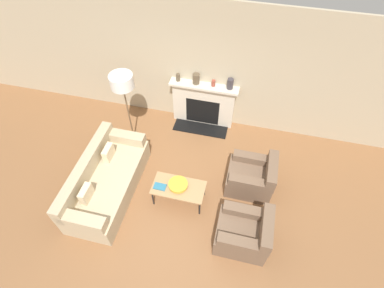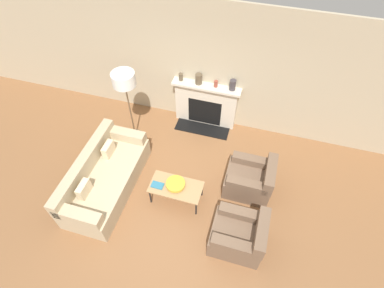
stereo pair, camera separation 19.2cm
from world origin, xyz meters
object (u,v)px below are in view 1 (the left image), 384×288
Objects in this scene: coffee_table at (179,188)px; mantel_vase_left at (178,77)px; bowl at (178,185)px; mantel_vase_right at (230,84)px; book at (160,187)px; mantel_vase_center_right at (213,83)px; floor_lamp at (123,86)px; couch at (106,181)px; mantel_vase_center_left at (196,79)px; armchair_far at (252,177)px; fireplace at (203,104)px; armchair_near at (245,233)px.

mantel_vase_left is (-0.60, 2.25, 0.79)m from coffee_table.
coffee_table is 0.09m from bowl.
mantel_vase_right reaches higher than bowl.
bowl is 1.51× the size of mantel_vase_right.
mantel_vase_center_right reaches higher than book.
floor_lamp is at bearing -154.87° from mantel_vase_right.
mantel_vase_center_left reaches higher than couch.
floor_lamp is 10.35× the size of mantel_vase_left.
armchair_far is at bearing -54.92° from mantel_vase_center_right.
bowl is at bearing -75.31° from mantel_vase_left.
couch is 12.54× the size of mantel_vase_left.
fireplace is 4.21× the size of bowl.
couch is at bearing -121.15° from fireplace.
mantel_vase_center_left is 1.63× the size of mantel_vase_center_right.
fireplace is 6.52× the size of mantel_vase_center_left.
mantel_vase_left is 0.40m from mantel_vase_center_left.
coffee_table is 4.22× the size of mantel_vase_center_left.
mantel_vase_right reaches higher than armchair_near.
bowl is at bearing -85.38° from mantel_vase_center_left.
book is (1.10, 0.06, 0.13)m from couch.
armchair_far is (2.76, 0.77, -0.00)m from couch.
mantel_vase_center_right is (0.38, 0.00, -0.05)m from mantel_vase_center_left.
floor_lamp is at bearing -143.26° from mantel_vase_center_left.
armchair_near and armchair_far have the same top height.
fireplace is at bearing -140.20° from armchair_far.
mantel_vase_center_right is at bearing 84.83° from bowl.
mantel_vase_right reaches higher than armchair_far.
armchair_near is at bearing -55.56° from mantel_vase_left.
armchair_far is at bearing -64.38° from mantel_vase_right.
coffee_table is at bearing -89.75° from fireplace.
mantel_vase_left reaches higher than armchair_near.
armchair_far is 0.90× the size of coffee_table.
armchair_near is at bearing -0.00° from armchair_far.
floor_lamp reaches higher than armchair_far.
mantel_vase_center_right is at bearing 85.19° from coffee_table.
mantel_vase_left is 0.71× the size of mantel_vase_right.
mantel_vase_center_left is at bearing 94.62° from bowl.
couch is 1.44m from bowl.
mantel_vase_center_left is (-0.18, 0.01, 0.68)m from fireplace.
book is (-1.66, -0.71, 0.14)m from armchair_far.
mantel_vase_center_left reaches higher than coffee_table.
mantel_vase_center_left reaches higher than fireplace.
couch is 2.86m from armchair_far.
bowl is 2.34m from mantel_vase_center_right.
mantel_vase_center_left reaches higher than armchair_near.
armchair_far is 3.70× the size of mantel_vase_right.
fireplace is 0.71m from mantel_vase_center_left.
floor_lamp is (-2.76, 1.86, 1.21)m from armchair_near.
mantel_vase_right is at bearing 0.00° from mantel_vase_left.
armchair_near is 0.90× the size of coffee_table.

